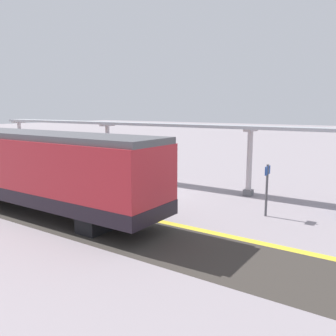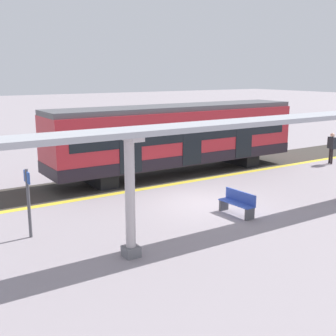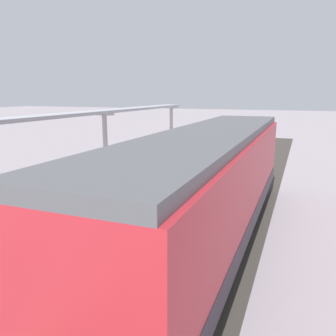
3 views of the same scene
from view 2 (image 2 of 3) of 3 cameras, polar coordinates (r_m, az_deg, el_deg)
The scene contains 9 objects.
ground_plane at distance 17.38m, azimuth 4.75°, elevation -4.63°, with size 176.00×176.00×0.00m, color gray.
tactile_edge_strip at distance 19.90m, azimuth -0.87°, elevation -2.37°, with size 0.36×38.39×0.01m, color gold.
trackbed at distance 21.38m, azimuth -3.40°, elevation -1.35°, with size 3.20×50.39×0.01m, color #38332D.
train_near_carriage at distance 22.09m, azimuth 1.18°, elevation 3.95°, with size 2.65×13.44×3.48m.
canopy_pillar_second at distance 12.00m, azimuth -4.99°, elevation -3.77°, with size 1.10×0.44×3.45m.
canopy_beam at distance 14.41m, azimuth 11.68°, elevation 5.97°, with size 1.20×30.95×0.16m, color #A8AAB2.
bench_mid_platform at distance 16.09m, azimuth 9.14°, elevation -4.52°, with size 1.52×0.50×0.86m.
platform_info_sign at distance 14.16m, azimuth -17.83°, elevation -3.58°, with size 0.56×0.10×2.20m.
passenger_waiting_near_edge at distance 26.21m, azimuth 20.65°, elevation 2.89°, with size 0.55×0.35×1.77m.
Camera 2 is at (13.11, -10.21, 5.09)m, focal length 46.57 mm.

